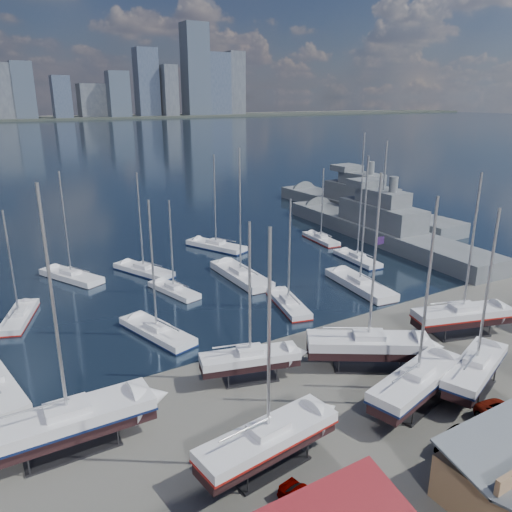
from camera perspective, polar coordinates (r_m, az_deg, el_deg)
ground at (r=45.45m, az=12.25°, el=-13.46°), size 1400.00×1400.00×0.00m
water at (r=339.49m, az=-27.16°, el=11.85°), size 1400.00×600.00×0.40m
sailboat_cradle_0 at (r=37.85m, az=-20.62°, el=-17.30°), size 11.60×3.37×18.49m
sailboat_cradle_1 at (r=34.37m, az=1.40°, el=-20.23°), size 10.34×3.91×16.28m
sailboat_cradle_2 at (r=43.31m, az=-0.69°, el=-11.66°), size 8.79×4.58×13.98m
sailboat_cradle_3 at (r=41.92m, az=17.93°, el=-13.49°), size 10.76×5.25×16.71m
sailboat_cradle_4 at (r=46.20m, az=12.70°, el=-9.89°), size 10.68×8.39×17.46m
sailboat_cradle_5 at (r=45.50m, az=23.79°, el=-11.68°), size 9.86×5.74×15.43m
sailboat_cradle_6 at (r=55.06m, az=22.51°, el=-6.29°), size 10.66×5.82×16.55m
sailboat_moored_1 at (r=60.44m, az=-25.43°, el=-6.40°), size 5.30×8.89×12.85m
sailboat_moored_2 at (r=70.88m, az=-20.34°, el=-2.30°), size 6.85×10.22×15.09m
sailboat_moored_3 at (r=52.34m, az=-11.24°, el=-8.62°), size 5.21×10.22×14.72m
sailboat_moored_4 at (r=62.76m, az=-9.37°, el=-3.94°), size 4.12×8.40×12.22m
sailboat_moored_5 at (r=70.47m, az=-12.71°, el=-1.73°), size 6.26×10.02×14.54m
sailboat_moored_6 at (r=58.15m, az=3.71°, el=-5.54°), size 4.58×9.22×13.28m
sailboat_moored_7 at (r=66.67m, az=-1.76°, el=-2.39°), size 3.54×12.04×18.10m
sailboat_moored_8 at (r=80.15m, az=-4.58°, el=1.03°), size 6.95×10.78×15.68m
sailboat_moored_9 at (r=64.80m, az=11.77°, el=-3.38°), size 4.69×11.87×17.45m
sailboat_moored_10 at (r=75.14m, az=11.48°, el=-0.42°), size 3.34×9.15×13.39m
sailboat_moored_11 at (r=84.79m, az=7.41°, el=1.87°), size 3.35×8.78×12.81m
naval_ship_east at (r=87.66m, az=13.98°, el=2.93°), size 10.98×46.51×18.15m
naval_ship_west at (r=105.90m, az=11.77°, el=5.58°), size 7.60×47.04×18.23m
car_a at (r=32.36m, az=6.23°, el=-26.44°), size 2.41×4.47×1.45m
car_b at (r=39.22m, az=22.71°, el=-18.77°), size 4.81×2.10×1.54m
flagpole at (r=46.37m, az=13.22°, el=-3.60°), size 1.04×0.12×11.73m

